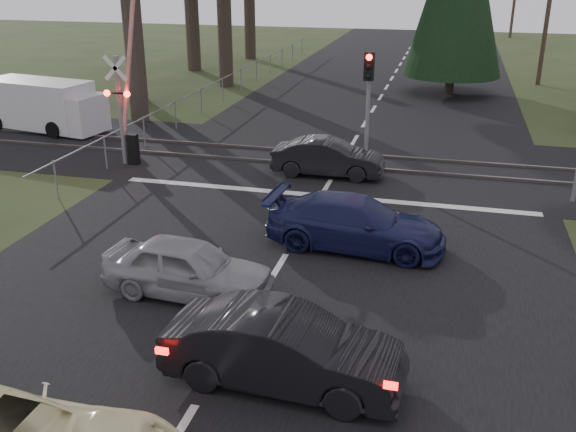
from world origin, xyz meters
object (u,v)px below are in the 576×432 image
(silver_car, at_px, (188,268))
(dark_car_far, at_px, (328,158))
(dark_hatchback, at_px, (284,349))
(white_van, at_px, (46,106))
(crossing_signal, at_px, (126,107))
(blue_sedan, at_px, (355,223))
(traffic_signal_center, at_px, (368,92))
(utility_pole_mid, at_px, (550,0))

(silver_car, xyz_separation_m, dark_car_far, (1.34, 8.95, -0.02))
(dark_hatchback, height_order, white_van, white_van)
(crossing_signal, xyz_separation_m, silver_car, (5.73, -8.46, -1.42))
(blue_sedan, xyz_separation_m, dark_car_far, (-1.79, 5.60, -0.04))
(silver_car, distance_m, white_van, 16.67)
(dark_hatchback, xyz_separation_m, dark_car_far, (-1.46, 11.51, -0.06))
(silver_car, bearing_deg, blue_sedan, -38.69)
(traffic_signal_center, xyz_separation_m, dark_car_far, (-1.20, -0.41, -2.19))
(dark_hatchback, distance_m, blue_sedan, 5.92)
(crossing_signal, distance_m, silver_car, 10.32)
(dark_hatchback, relative_size, silver_car, 1.10)
(crossing_signal, xyz_separation_m, dark_hatchback, (8.54, -11.03, -1.38))
(traffic_signal_center, xyz_separation_m, blue_sedan, (0.59, -6.01, -2.15))
(crossing_signal, height_order, white_van, crossing_signal)
(crossing_signal, height_order, utility_pole_mid, utility_pole_mid)
(utility_pole_mid, height_order, silver_car, utility_pole_mid)
(silver_car, height_order, white_van, white_van)
(dark_car_far, distance_m, white_van, 13.19)
(blue_sedan, relative_size, dark_car_far, 1.21)
(traffic_signal_center, bearing_deg, dark_hatchback, -88.73)
(blue_sedan, bearing_deg, utility_pole_mid, -11.50)
(dark_car_far, relative_size, white_van, 0.67)
(crossing_signal, bearing_deg, white_van, 147.52)
(blue_sedan, bearing_deg, traffic_signal_center, 9.34)
(silver_car, xyz_separation_m, white_van, (-11.46, 12.11, 0.43))
(traffic_signal_center, xyz_separation_m, white_van, (-14.00, 2.75, -1.74))
(utility_pole_mid, bearing_deg, blue_sedan, -105.27)
(utility_pole_mid, relative_size, silver_car, 2.41)
(traffic_signal_center, bearing_deg, silver_car, -105.21)
(traffic_signal_center, distance_m, dark_hatchback, 12.11)
(dark_car_far, bearing_deg, white_van, 75.54)
(white_van, bearing_deg, silver_car, -36.94)
(dark_hatchback, bearing_deg, utility_pole_mid, -10.37)
(utility_pole_mid, relative_size, blue_sedan, 1.99)
(traffic_signal_center, distance_m, white_van, 14.37)
(dark_hatchback, bearing_deg, blue_sedan, -0.44)
(crossing_signal, distance_m, blue_sedan, 10.33)
(crossing_signal, distance_m, dark_car_far, 7.24)
(dark_hatchback, height_order, silver_car, dark_hatchback)
(blue_sedan, distance_m, dark_car_far, 5.88)
(utility_pole_mid, height_order, blue_sedan, utility_pole_mid)
(dark_hatchback, xyz_separation_m, white_van, (-14.26, 14.67, 0.38))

